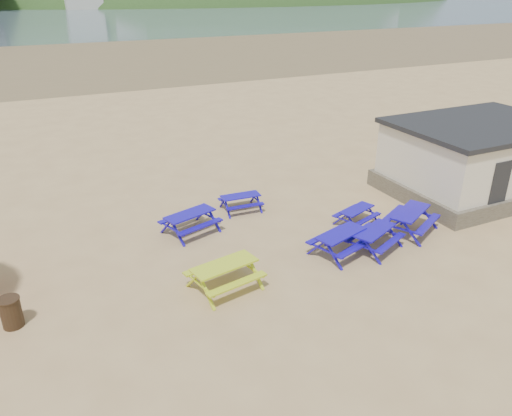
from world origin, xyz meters
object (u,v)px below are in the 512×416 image
picnic_table_blue_b (241,203)px  litter_bin (11,312)px  picnic_table_blue_a (190,223)px  amenity_block (477,158)px  picnic_table_yellow (225,276)px

picnic_table_blue_b → litter_bin: (-8.70, -4.24, 0.11)m
picnic_table_blue_a → litter_bin: size_ratio=2.59×
picnic_table_blue_a → picnic_table_blue_b: size_ratio=1.37×
amenity_block → litter_bin: bearing=-174.9°
picnic_table_blue_b → litter_bin: size_ratio=1.88×
amenity_block → picnic_table_blue_a: bearing=173.1°
amenity_block → picnic_table_yellow: bearing=-169.2°
picnic_table_yellow → amenity_block: amenity_block is taller
litter_bin → amenity_block: amenity_block is taller
picnic_table_blue_a → litter_bin: 6.98m
picnic_table_blue_b → amenity_block: (10.19, -2.57, 1.24)m
picnic_table_blue_b → picnic_table_yellow: bearing=-115.4°
picnic_table_yellow → amenity_block: bearing=-0.0°
picnic_table_yellow → litter_bin: size_ratio=2.61×
picnic_table_blue_a → picnic_table_blue_b: picnic_table_blue_a is taller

